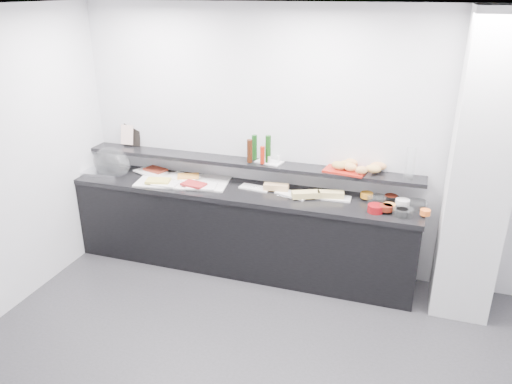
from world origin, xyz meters
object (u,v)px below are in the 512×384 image
(cloche_base, at_px, (103,172))
(condiment_tray, at_px, (269,162))
(bread_tray, at_px, (346,170))
(framed_print, at_px, (132,134))
(carafe, at_px, (410,164))
(sandwich_plate_mid, at_px, (292,194))

(cloche_base, distance_m, condiment_tray, 1.89)
(condiment_tray, relative_size, bread_tray, 0.68)
(framed_print, xyz_separation_m, bread_tray, (2.43, -0.10, -0.12))
(condiment_tray, distance_m, carafe, 1.39)
(framed_print, bearing_deg, sandwich_plate_mid, -13.07)
(framed_print, bearing_deg, cloche_base, -127.43)
(cloche_base, relative_size, bread_tray, 1.11)
(framed_print, bearing_deg, bread_tray, -7.36)
(framed_print, distance_m, carafe, 3.03)
(cloche_base, distance_m, framed_print, 0.53)
(condiment_tray, relative_size, carafe, 0.89)
(framed_print, bearing_deg, carafe, -7.44)
(bread_tray, distance_m, carafe, 0.61)
(carafe, bearing_deg, sandwich_plate_mid, -172.18)
(framed_print, xyz_separation_m, condiment_tray, (1.65, -0.09, -0.12))
(cloche_base, bearing_deg, condiment_tray, 1.89)
(sandwich_plate_mid, bearing_deg, bread_tray, 39.51)
(sandwich_plate_mid, height_order, framed_print, framed_print)
(condiment_tray, bearing_deg, bread_tray, 11.03)
(condiment_tray, bearing_deg, cloche_base, -160.85)
(framed_print, height_order, carafe, carafe)
(bread_tray, bearing_deg, condiment_tray, -172.96)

